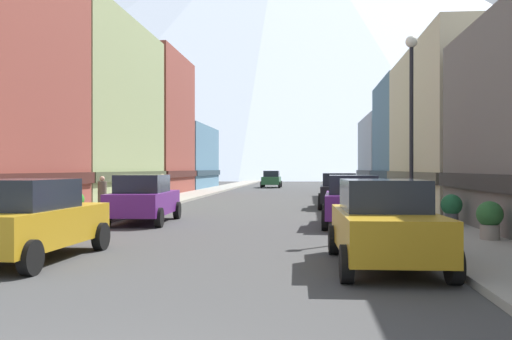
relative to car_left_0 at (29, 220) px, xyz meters
The scene contains 21 objects.
sidewalk_left 27.77m from the car_left_0, 95.06° to the left, with size 2.50×100.00×0.15m, color gray.
sidewalk_right 29.44m from the car_left_0, 70.02° to the left, with size 2.50×100.00×0.15m, color gray.
storefront_left_2 21.30m from the car_left_0, 112.95° to the left, with size 9.20×12.63×10.47m.
storefront_left_3 32.09m from the car_left_0, 102.74° to the left, with size 6.92×9.83×10.89m.
storefront_left_4 43.41m from the car_left_0, 100.45° to the left, with size 8.64×12.56×6.21m.
storefront_right_2 23.95m from the car_left_0, 49.97° to the left, with size 8.25×13.85×8.28m.
storefront_right_3 33.53m from the car_left_0, 63.69° to the left, with size 7.28×9.60×8.38m.
storefront_right_4 44.22m from the car_left_0, 70.56° to the left, with size 7.09×12.77×6.82m.
car_left_0 is the anchor object (origin of this frame).
car_left_1 8.51m from the car_left_0, 89.97° to the left, with size 2.25×4.48×1.78m.
car_right_0 7.60m from the car_left_0, ahead, with size 2.15×4.44×1.78m.
car_right_1 11.10m from the car_left_0, 46.77° to the left, with size 2.25×4.49×1.78m.
car_right_2 18.60m from the car_left_0, 65.88° to the left, with size 2.16×4.44×1.78m.
car_driving_0 47.41m from the car_left_0, 87.34° to the left, with size 2.06×4.40×1.78m.
potted_plant_0 11.36m from the car_left_0, 18.02° to the left, with size 0.68×0.68×1.00m.
potted_plant_1 10.47m from the car_left_0, 107.79° to the left, with size 0.63×0.63×0.93m.
potted_plant_2 13.11m from the car_left_0, 34.49° to the left, with size 0.70×0.70×1.01m.
pedestrian_0 11.07m from the car_left_0, 102.78° to the left, with size 0.36×0.36×1.54m.
pedestrian_1 20.51m from the car_left_0, 96.86° to the left, with size 0.36×0.36×1.55m.
streetlamp_right 11.13m from the car_left_0, 31.14° to the left, with size 0.36×0.36×5.86m.
mountain_backdrop 261.01m from the car_left_0, 91.08° to the left, with size 356.09×356.09×132.46m, color silver.
Camera 1 is at (2.24, -4.26, 2.01)m, focal length 39.13 mm.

